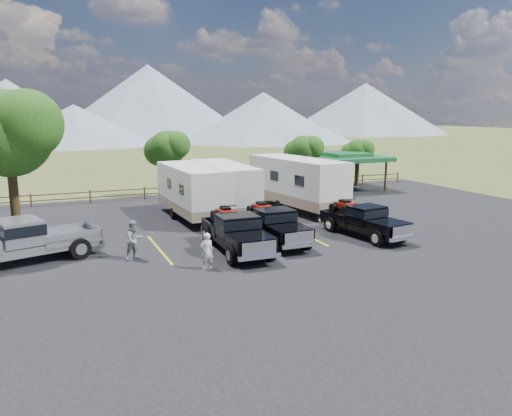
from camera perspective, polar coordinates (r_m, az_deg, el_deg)
name	(u,v)px	position (r m, az deg, el deg)	size (l,w,h in m)	color
ground	(305,258)	(23.48, 5.67, -5.70)	(320.00, 320.00, 0.00)	#4A5624
asphalt_lot	(278,242)	(26.04, 2.51, -3.93)	(44.00, 34.00, 0.04)	black
stall_lines	(270,237)	(26.91, 1.60, -3.37)	(12.12, 5.50, 0.01)	gold
tree_big_nw	(7,134)	(28.81, -26.55, 7.62)	(5.54, 5.18, 7.84)	black
tree_ne_a	(304,151)	(41.85, 5.45, 6.53)	(3.11, 2.92, 4.76)	black
tree_ne_b	(357,152)	(45.84, 11.51, 6.31)	(2.77, 2.59, 4.27)	black
tree_north	(167,149)	(39.82, -10.14, 6.69)	(3.46, 3.24, 5.25)	black
rail_fence	(219,187)	(40.77, -4.30, 2.36)	(36.12, 0.12, 1.00)	#503A22
pavilion	(345,157)	(43.94, 10.10, 5.72)	(6.20, 6.20, 3.22)	#503A22
mountain_range	(56,106)	(125.73, -21.85, 10.79)	(209.00, 71.00, 20.00)	gray
rig_left	(236,231)	(24.16, -2.30, -2.67)	(2.28, 6.14, 2.03)	black
rig_center	(273,224)	(25.89, 1.98, -1.82)	(2.08, 5.86, 1.95)	black
rig_right	(363,220)	(27.62, 12.17, -1.31)	(2.62, 5.87, 1.89)	black
trailer_left	(192,191)	(31.62, -7.36, 1.91)	(2.74, 9.53, 3.31)	white
trailer_center	(224,189)	(32.37, -3.66, 2.23)	(2.75, 9.64, 3.35)	white
trailer_right	(297,183)	(33.97, 4.72, 2.83)	(3.81, 10.33, 3.57)	white
pickup_silver	(25,240)	(24.59, -24.93, -3.34)	(6.95, 3.92, 1.99)	#93969B
person_a	(207,251)	(21.51, -5.65, -4.93)	(0.59, 0.38, 1.61)	silver
person_b	(134,240)	(23.43, -13.75, -3.58)	(0.89, 0.69, 1.83)	gray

